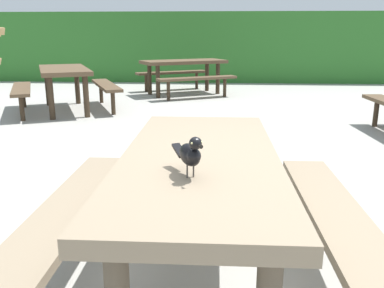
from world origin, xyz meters
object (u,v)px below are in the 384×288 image
at_px(picnic_table_foreground, 200,188).
at_px(bird_grackle, 191,154).
at_px(picnic_table_mid_left, 184,69).
at_px(picnic_table_mid_right, 64,79).

bearing_deg(picnic_table_foreground, bird_grackle, -93.77).
xyz_separation_m(picnic_table_mid_left, picnic_table_mid_right, (-1.88, -2.12, 0.00)).
relative_size(picnic_table_foreground, bird_grackle, 6.74).
distance_m(bird_grackle, picnic_table_mid_right, 5.88).
relative_size(picnic_table_foreground, picnic_table_mid_left, 0.78).
relative_size(bird_grackle, picnic_table_mid_left, 0.12).
bearing_deg(picnic_table_mid_right, picnic_table_foreground, -62.75).
height_order(picnic_table_foreground, picnic_table_mid_right, same).
distance_m(bird_grackle, picnic_table_mid_left, 7.46).
distance_m(picnic_table_foreground, picnic_table_mid_right, 5.56).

